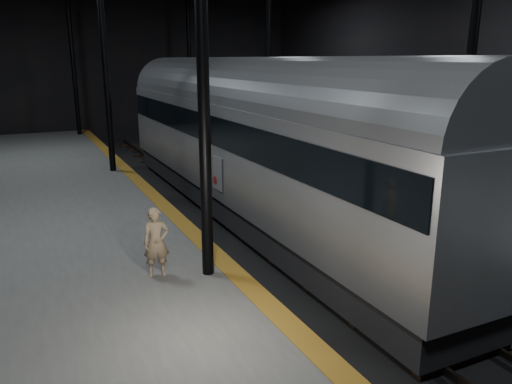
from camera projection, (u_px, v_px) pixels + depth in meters
ground at (274, 235)px, 16.73m from camera, size 44.00×44.00×0.00m
platform_left at (29, 259)px, 13.48m from camera, size 9.00×43.80×1.00m
platform_right at (442, 196)px, 19.73m from camera, size 9.00×43.80×1.00m
tactile_strip at (180, 220)px, 15.12m from camera, size 0.50×43.80×0.01m
track at (274, 234)px, 16.72m from camera, size 2.40×43.00×0.24m
train at (247, 133)px, 17.77m from camera, size 3.17×21.20×5.67m
woman at (156, 242)px, 11.08m from camera, size 0.62×0.45×1.58m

